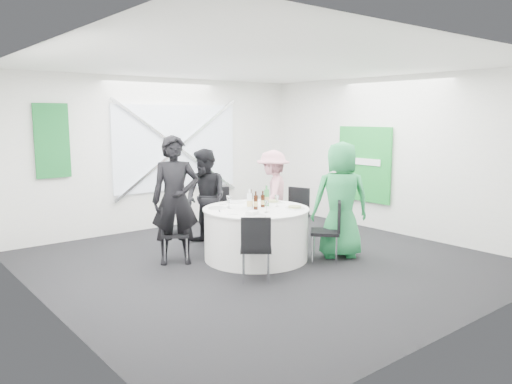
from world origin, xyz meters
TOP-DOWN VIEW (x-y plane):
  - floor at (0.00, 0.00)m, footprint 6.00×6.00m
  - ceiling at (0.00, 0.00)m, footprint 6.00×6.00m
  - wall_back at (0.00, 3.00)m, footprint 6.00×0.00m
  - wall_front at (0.00, -3.00)m, footprint 6.00×0.00m
  - wall_left at (-3.00, 0.00)m, footprint 0.00×6.00m
  - wall_right at (3.00, 0.00)m, footprint 0.00×6.00m
  - window_panel at (0.30, 2.96)m, footprint 2.60×0.03m
  - window_brace_a at (0.30, 2.92)m, footprint 2.63×0.05m
  - window_brace_b at (0.30, 2.92)m, footprint 2.63×0.05m
  - green_banner at (-2.00, 2.95)m, footprint 0.55×0.04m
  - green_sign at (2.94, 0.60)m, footprint 0.05×1.20m
  - banquet_table at (0.00, 0.20)m, footprint 1.56×1.56m
  - chair_back at (0.17, 1.33)m, footprint 0.47×0.48m
  - chair_back_left at (-1.05, 0.86)m, footprint 0.53×0.52m
  - chair_back_right at (1.17, 0.59)m, footprint 0.53×0.52m
  - chair_front_right at (0.74, -0.60)m, footprint 0.57×0.57m
  - chair_front_left at (-0.67, -0.62)m, footprint 0.55×0.55m
  - person_man_back_left at (-1.03, 0.75)m, footprint 0.80×0.70m
  - person_man_back at (-0.16, 1.30)m, footprint 0.53×0.82m
  - person_woman_pink at (1.02, 1.00)m, footprint 1.06×0.97m
  - person_woman_green at (1.04, -0.51)m, footprint 1.01×0.93m
  - plate_back at (0.06, 0.78)m, footprint 0.28×0.28m
  - plate_back_left at (-0.46, 0.53)m, footprint 0.25×0.25m
  - plate_back_right at (0.50, 0.39)m, footprint 0.26×0.26m
  - plate_front_right at (0.42, -0.18)m, footprint 0.29×0.29m
  - plate_front_left at (-0.40, -0.26)m, footprint 0.30×0.30m
  - napkin at (-0.38, -0.19)m, footprint 0.19×0.15m
  - beer_bottle_a at (-0.09, 0.26)m, footprint 0.06×0.06m
  - beer_bottle_b at (-0.03, 0.28)m, footprint 0.06×0.06m
  - beer_bottle_c at (0.13, 0.20)m, footprint 0.06×0.06m
  - beer_bottle_d at (-0.06, 0.13)m, footprint 0.06×0.06m
  - green_water_bottle at (0.24, 0.24)m, footprint 0.08×0.08m
  - clear_water_bottle at (-0.16, 0.14)m, footprint 0.08×0.08m
  - wine_glass_a at (0.34, 0.12)m, footprint 0.07×0.07m
  - wine_glass_b at (-0.08, -0.13)m, footprint 0.07×0.07m
  - wine_glass_c at (-0.32, 0.43)m, footprint 0.07×0.07m
  - wine_glass_d at (-0.27, 0.52)m, footprint 0.07×0.07m
  - fork_a at (0.34, -0.26)m, footprint 0.10×0.13m
  - knife_a at (0.54, -0.01)m, footprint 0.11×0.13m
  - fork_b at (0.17, 0.75)m, footprint 0.15×0.02m
  - knife_b at (-0.21, 0.74)m, footprint 0.15×0.03m
  - fork_c at (-0.55, 0.03)m, footprint 0.10×0.13m
  - knife_c at (-0.31, -0.28)m, footprint 0.11×0.12m
  - fork_d at (-0.42, 0.60)m, footprint 0.08×0.14m
  - knife_d at (-0.56, 0.33)m, footprint 0.09×0.14m
  - fork_e at (0.57, 0.30)m, footprint 0.08×0.14m
  - knife_e at (0.43, 0.59)m, footprint 0.08×0.14m

SIDE VIEW (x-z plane):
  - floor at x=0.00m, z-range 0.00..0.00m
  - banquet_table at x=0.00m, z-range 0.00..0.76m
  - chair_back_left at x=-1.05m, z-range 0.07..0.90m
  - chair_front_left at x=-0.67m, z-range 0.07..0.93m
  - chair_front_right at x=0.74m, z-range 0.08..0.97m
  - chair_back_right at x=1.17m, z-range 0.08..0.98m
  - chair_back at x=0.17m, z-range 0.08..0.99m
  - person_woman_pink at x=1.02m, z-range 0.00..1.52m
  - fork_a at x=0.34m, z-range 0.76..0.77m
  - knife_a at x=0.54m, z-range 0.76..0.77m
  - fork_b at x=0.17m, z-range 0.76..0.77m
  - knife_b at x=-0.21m, z-range 0.76..0.77m
  - fork_c at x=-0.55m, z-range 0.76..0.77m
  - knife_c at x=-0.31m, z-range 0.76..0.77m
  - fork_d at x=-0.42m, z-range 0.76..0.77m
  - knife_d at x=-0.56m, z-range 0.76..0.77m
  - fork_e at x=0.57m, z-range 0.76..0.77m
  - knife_e at x=0.43m, z-range 0.76..0.77m
  - plate_back at x=0.06m, z-range 0.76..0.77m
  - plate_back_left at x=-0.46m, z-range 0.76..0.77m
  - plate_front_left at x=-0.40m, z-range 0.76..0.78m
  - plate_back_right at x=0.50m, z-range 0.76..0.80m
  - plate_front_right at x=0.42m, z-range 0.76..0.80m
  - person_man_back at x=-0.16m, z-range 0.00..1.58m
  - napkin at x=-0.38m, z-range 0.78..0.82m
  - beer_bottle_c at x=0.13m, z-range 0.73..0.97m
  - beer_bottle_d at x=-0.06m, z-range 0.73..1.00m
  - beer_bottle_a at x=-0.09m, z-range 0.73..1.00m
  - person_woman_green at x=1.04m, z-range 0.00..1.73m
  - beer_bottle_b at x=-0.03m, z-range 0.73..1.01m
  - clear_water_bottle at x=-0.16m, z-range 0.73..1.03m
  - green_water_bottle at x=0.24m, z-range 0.73..1.04m
  - wine_glass_a at x=0.34m, z-range 0.80..0.97m
  - wine_glass_b at x=-0.08m, z-range 0.80..0.97m
  - wine_glass_c at x=-0.32m, z-range 0.80..0.97m
  - wine_glass_d at x=-0.27m, z-range 0.80..0.97m
  - person_man_back_left at x=-1.03m, z-range 0.00..1.83m
  - green_sign at x=2.94m, z-range 0.50..1.90m
  - wall_back at x=0.00m, z-range -1.60..4.40m
  - wall_front at x=0.00m, z-range -1.60..4.40m
  - wall_left at x=-3.00m, z-range -1.60..4.40m
  - wall_right at x=3.00m, z-range -1.60..4.40m
  - window_panel at x=0.30m, z-range 0.70..2.30m
  - window_brace_a at x=0.30m, z-range 0.58..2.42m
  - window_brace_b at x=0.30m, z-range 0.58..2.42m
  - green_banner at x=-2.00m, z-range 1.10..2.30m
  - ceiling at x=0.00m, z-range 2.80..2.80m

